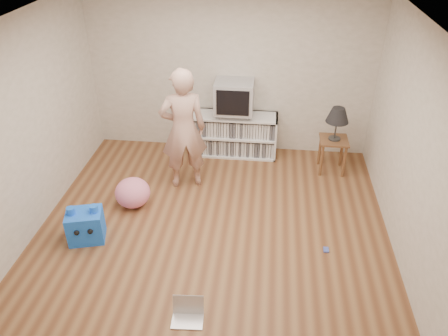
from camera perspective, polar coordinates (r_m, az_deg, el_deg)
The scene contains 13 objects.
ground at distance 5.72m, azimuth -1.50°, elevation -8.06°, with size 4.50×4.50×0.00m, color brown.
walls at distance 4.99m, azimuth -1.70°, elevation 3.45°, with size 4.52×4.52×2.60m.
ceiling at distance 4.51m, azimuth -1.98°, elevation 18.11°, with size 4.50×4.50×0.01m, color white.
media_unit at distance 7.21m, azimuth 1.29°, elevation 4.46°, with size 1.40×0.45×0.70m.
dvd_deck at distance 7.03m, azimuth 1.32°, elevation 7.19°, with size 0.45×0.35×0.07m, color gray.
crt_tv at distance 6.91m, azimuth 1.35°, elevation 9.32°, with size 0.60×0.53×0.50m.
side_table at distance 6.89m, azimuth 14.05°, elevation 2.68°, with size 0.42×0.42×0.55m.
table_lamp at distance 6.66m, azimuth 14.64°, elevation 6.62°, with size 0.34×0.34×0.52m.
person at distance 6.15m, azimuth -5.34°, elevation 4.97°, with size 0.66×0.43×1.80m, color tan.
laptop at distance 4.72m, azimuth -4.74°, elevation -18.31°, with size 0.34×0.28×0.22m.
playing_cards at distance 5.56m, azimuth 13.19°, elevation -10.36°, with size 0.07×0.09×0.02m, color #4456B5.
plush_blue at distance 5.72m, azimuth -17.63°, elevation -7.15°, with size 0.50×0.44×0.50m.
plush_pink at distance 6.16m, azimuth -11.85°, elevation -3.18°, with size 0.48×0.48×0.41m, color pink.
Camera 1 is at (0.63, -4.34, 3.68)m, focal length 35.00 mm.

